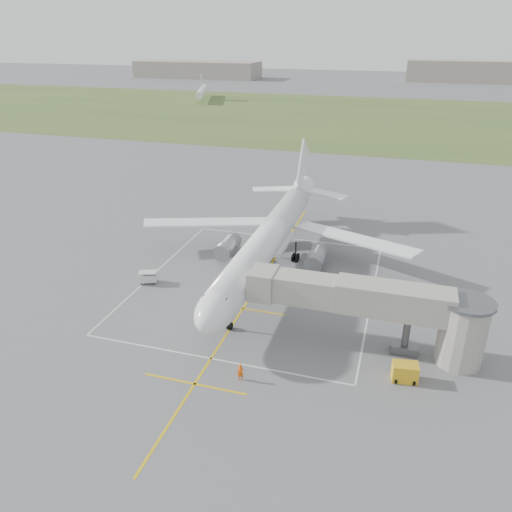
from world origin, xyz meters
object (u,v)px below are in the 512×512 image
(ramp_worker_wing, at_px, (236,265))
(jet_bridge, at_px, (385,308))
(ramp_worker_nose, at_px, (240,372))
(gpu_unit, at_px, (405,372))
(baggage_cart, at_px, (148,277))
(airliner, at_px, (268,239))

(ramp_worker_wing, bearing_deg, jet_bridge, -161.38)
(ramp_worker_nose, xyz_separation_m, ramp_worker_wing, (-7.66, 21.20, 0.13))
(gpu_unit, xyz_separation_m, ramp_worker_wing, (-22.05, 16.85, 0.10))
(jet_bridge, distance_m, ramp_worker_nose, 15.27)
(baggage_cart, bearing_deg, ramp_worker_nose, -60.59)
(jet_bridge, bearing_deg, baggage_cart, 168.21)
(gpu_unit, distance_m, baggage_cart, 33.34)
(ramp_worker_wing, bearing_deg, airliner, -104.55)
(airliner, bearing_deg, baggage_cart, -148.84)
(jet_bridge, relative_size, baggage_cart, 9.29)
(ramp_worker_wing, bearing_deg, gpu_unit, -166.21)
(jet_bridge, relative_size, ramp_worker_nose, 14.20)
(jet_bridge, relative_size, ramp_worker_wing, 12.28)
(baggage_cart, relative_size, ramp_worker_nose, 1.53)
(gpu_unit, relative_size, ramp_worker_wing, 1.30)
(jet_bridge, xyz_separation_m, baggage_cart, (-29.20, 6.10, -3.96))
(airliner, distance_m, ramp_worker_wing, 5.46)
(airliner, distance_m, baggage_cart, 16.16)
(gpu_unit, bearing_deg, jet_bridge, 111.67)
(baggage_cart, relative_size, ramp_worker_wing, 1.32)
(ramp_worker_nose, distance_m, ramp_worker_wing, 22.54)
(airliner, distance_m, jet_bridge, 21.22)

